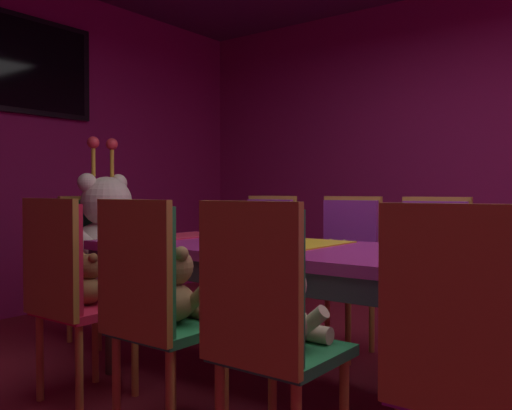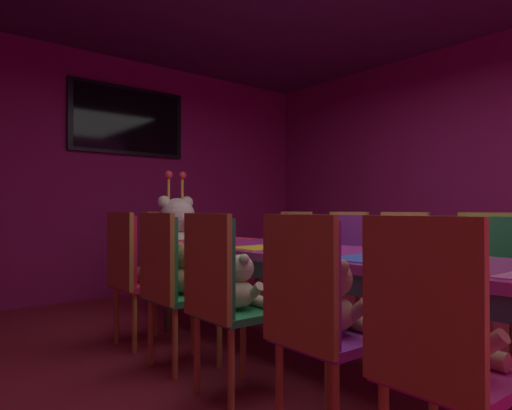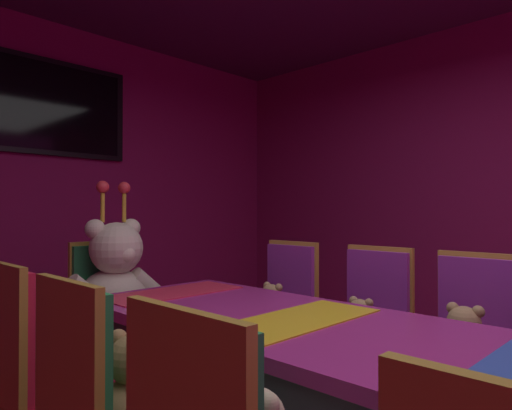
# 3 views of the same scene
# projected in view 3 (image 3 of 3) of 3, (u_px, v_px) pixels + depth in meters

# --- Properties ---
(wall_back) EXTENTS (5.20, 0.12, 2.80)m
(wall_back) POSITION_uv_depth(u_px,v_px,m) (41.00, 186.00, 3.83)
(wall_back) COLOR #8C1959
(wall_back) RESTS_ON ground_plane
(banquet_table) EXTENTS (0.90, 3.12, 0.75)m
(banquet_table) POSITION_uv_depth(u_px,v_px,m) (399.00, 365.00, 1.59)
(banquet_table) COLOR #B22D8C
(banquet_table) RESTS_ON ground_plane
(chair_left_3) EXTENTS (0.42, 0.41, 0.98)m
(chair_left_3) POSITION_uv_depth(u_px,v_px,m) (92.00, 403.00, 1.41)
(chair_left_3) COLOR #268C4C
(chair_left_3) RESTS_ON ground_plane
(teddy_left_3) EXTENTS (0.27, 0.35, 0.33)m
(teddy_left_3) POSITION_uv_depth(u_px,v_px,m) (134.00, 389.00, 1.52)
(teddy_left_3) COLOR #9E7247
(teddy_left_3) RESTS_ON chair_left_3
(chair_left_4) EXTENTS (0.42, 0.41, 0.98)m
(chair_left_4) POSITION_uv_depth(u_px,v_px,m) (25.00, 358.00, 1.84)
(chair_left_4) COLOR red
(chair_left_4) RESTS_ON ground_plane
(teddy_left_4) EXTENTS (0.21, 0.27, 0.26)m
(teddy_left_4) POSITION_uv_depth(u_px,v_px,m) (61.00, 357.00, 1.94)
(teddy_left_4) COLOR brown
(teddy_left_4) RESTS_ON chair_left_4
(chair_right_2) EXTENTS (0.42, 0.41, 0.98)m
(chair_right_2) POSITION_uv_depth(u_px,v_px,m) (475.00, 335.00, 2.19)
(chair_right_2) COLOR purple
(chair_right_2) RESTS_ON ground_plane
(teddy_right_2) EXTENTS (0.25, 0.32, 0.30)m
(teddy_right_2) POSITION_uv_depth(u_px,v_px,m) (464.00, 343.00, 2.09)
(teddy_right_2) COLOR tan
(teddy_right_2) RESTS_ON chair_right_2
(chair_right_3) EXTENTS (0.42, 0.41, 0.98)m
(chair_right_3) POSITION_uv_depth(u_px,v_px,m) (373.00, 316.00, 2.58)
(chair_right_3) COLOR purple
(chair_right_3) RESTS_ON ground_plane
(teddy_right_3) EXTENTS (0.21, 0.27, 0.26)m
(teddy_right_3) POSITION_uv_depth(u_px,v_px,m) (359.00, 325.00, 2.48)
(teddy_right_3) COLOR tan
(teddy_right_3) RESTS_ON chair_right_3
(chair_right_4) EXTENTS (0.42, 0.41, 0.98)m
(chair_right_4) POSITION_uv_depth(u_px,v_px,m) (285.00, 301.00, 3.02)
(chair_right_4) COLOR purple
(chair_right_4) RESTS_ON ground_plane
(teddy_right_4) EXTENTS (0.22, 0.29, 0.27)m
(teddy_right_4) POSITION_uv_depth(u_px,v_px,m) (271.00, 308.00, 2.91)
(teddy_right_4) COLOR tan
(teddy_right_4) RESTS_ON chair_right_4
(throne_chair) EXTENTS (0.41, 0.42, 0.98)m
(throne_chair) POSITION_uv_depth(u_px,v_px,m) (104.00, 300.00, 3.05)
(throne_chair) COLOR #268C4C
(throne_chair) RESTS_ON ground_plane
(king_teddy_bear) EXTENTS (0.72, 0.56, 0.92)m
(king_teddy_bear) POSITION_uv_depth(u_px,v_px,m) (117.00, 279.00, 2.93)
(king_teddy_bear) COLOR silver
(king_teddy_bear) RESTS_ON throne_chair
(wall_tv) EXTENTS (1.38, 0.06, 0.80)m
(wall_tv) POSITION_uv_depth(u_px,v_px,m) (45.00, 106.00, 3.77)
(wall_tv) COLOR black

